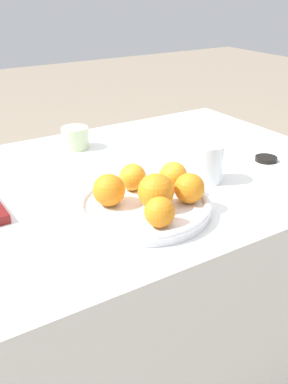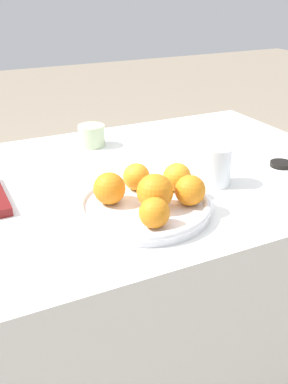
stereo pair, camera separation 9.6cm
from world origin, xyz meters
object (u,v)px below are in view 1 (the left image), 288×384
object	(u,v)px
orange_3	(189,188)
orange_4	(133,177)
cup_1	(75,138)
orange_5	(173,176)
orange_1	(109,190)
water_glass	(208,163)
orange_2	(160,212)
fruit_platter	(144,206)
orange_0	(156,191)
soy_dish	(266,159)

from	to	relation	value
orange_3	orange_4	bearing A→B (deg)	120.23
cup_1	orange_5	bearing A→B (deg)	-83.02
orange_1	orange_3	size ratio (longest dim) A/B	1.05
water_glass	orange_5	bearing A→B (deg)	-168.22
orange_1	orange_2	bearing A→B (deg)	-73.34
fruit_platter	cup_1	bearing A→B (deg)	84.15
orange_3	orange_4	xyz separation A→B (m)	(-0.07, 0.12, -0.00)
orange_1	orange_3	distance (m)	0.17
orange_0	orange_2	distance (m)	0.08
orange_4	water_glass	bearing A→B (deg)	-5.59
fruit_platter	cup_1	world-z (taller)	cup_1
orange_2	orange_4	world-z (taller)	orange_4
soy_dish	orange_4	bearing A→B (deg)	179.74
water_glass	fruit_platter	bearing A→B (deg)	-165.78
cup_1	soy_dish	distance (m)	0.56
orange_4	orange_5	xyz separation A→B (m)	(0.08, -0.05, 0.00)
orange_2	soy_dish	size ratio (longest dim) A/B	1.01
orange_0	orange_2	xyz separation A→B (m)	(-0.04, -0.07, -0.01)
orange_1	water_glass	bearing A→B (deg)	3.75
orange_0	soy_dish	size ratio (longest dim) A/B	1.27
orange_5	cup_1	size ratio (longest dim) A/B	0.82
orange_1	soy_dish	world-z (taller)	orange_1
fruit_platter	soy_dish	world-z (taller)	fruit_platter
orange_1	orange_2	size ratio (longest dim) A/B	1.14
orange_1	orange_5	bearing A→B (deg)	-2.57
orange_5	orange_4	bearing A→B (deg)	150.00
orange_2	water_glass	world-z (taller)	water_glass
orange_0	orange_4	size ratio (longest dim) A/B	1.24
orange_1	cup_1	bearing A→B (deg)	75.15
orange_3	orange_5	xyz separation A→B (m)	(0.01, 0.07, -0.00)
soy_dish	orange_1	bearing A→B (deg)	-175.88
orange_1	soy_dish	distance (m)	0.52
orange_0	soy_dish	xyz separation A→B (m)	(0.44, 0.10, -0.05)
orange_0	cup_1	size ratio (longest dim) A/B	0.96
orange_0	orange_3	distance (m)	0.08
orange_3	soy_dish	xyz separation A→B (m)	(0.36, 0.12, -0.05)
cup_1	orange_3	bearing A→B (deg)	-85.22
water_glass	soy_dish	world-z (taller)	water_glass
fruit_platter	soy_dish	xyz separation A→B (m)	(0.45, 0.08, -0.01)
orange_1	water_glass	distance (m)	0.29
orange_1	soy_dish	size ratio (longest dim) A/B	1.15
orange_2	orange_5	size ratio (longest dim) A/B	0.94
orange_3	soy_dish	size ratio (longest dim) A/B	1.09
orange_1	fruit_platter	bearing A→B (deg)	-30.66
fruit_platter	orange_3	distance (m)	0.11
orange_0	orange_3	xyz separation A→B (m)	(0.08, -0.02, -0.01)
orange_1	orange_5	size ratio (longest dim) A/B	1.07
orange_0	water_glass	world-z (taller)	orange_0
fruit_platter	orange_5	distance (m)	0.11
orange_4	water_glass	distance (m)	0.21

